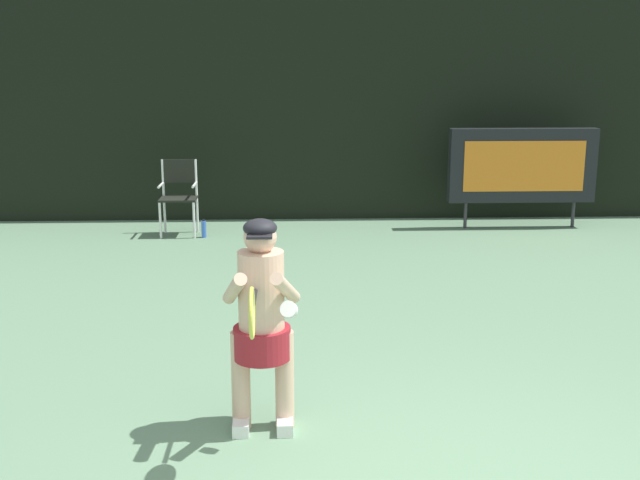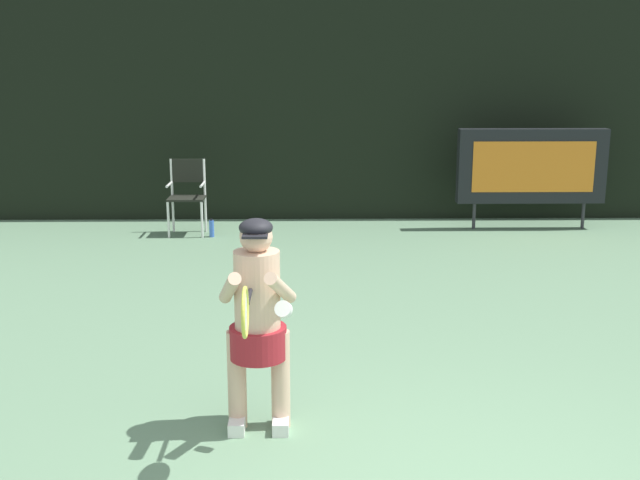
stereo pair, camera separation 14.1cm
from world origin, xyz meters
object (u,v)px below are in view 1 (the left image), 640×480
water_bottle (204,229)px  tennis_racket (252,312)px  scoreboard (522,166)px  umpire_chair (179,192)px  tennis_player (262,317)px

water_bottle → tennis_racket: tennis_racket is taller
scoreboard → umpire_chair: scoreboard is taller
umpire_chair → tennis_player: 6.30m
tennis_player → tennis_racket: size_ratio=2.45×
scoreboard → water_bottle: scoreboard is taller
scoreboard → tennis_racket: scoreboard is taller
umpire_chair → tennis_player: size_ratio=0.73×
tennis_player → tennis_racket: (-0.03, -0.56, 0.23)m
water_bottle → umpire_chair: bearing=147.7°
tennis_player → umpire_chair: bearing=103.0°
tennis_racket → umpire_chair: bearing=115.7°
water_bottle → tennis_player: (1.04, -5.91, 0.68)m
umpire_chair → water_bottle: bearing=-32.3°
scoreboard → water_bottle: bearing=-174.2°
umpire_chair → tennis_player: tennis_player is taller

